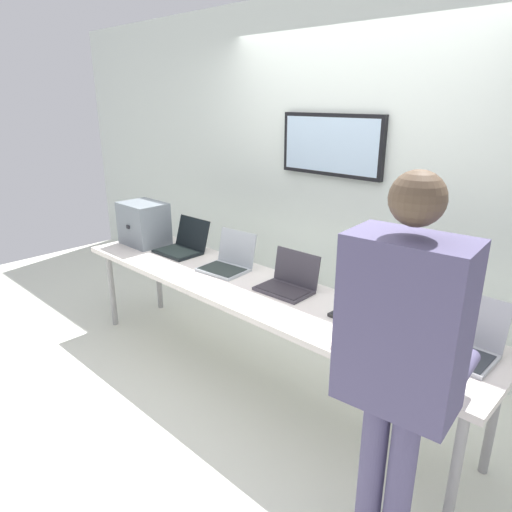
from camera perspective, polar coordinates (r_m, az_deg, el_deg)
ground at (r=3.54m, az=-0.25°, el=-15.25°), size 8.00×8.00×0.04m
back_wall at (r=3.87m, az=11.59°, el=9.96°), size 8.00×0.11×2.78m
workbench at (r=3.20m, az=-0.26°, el=-4.57°), size 3.27×0.70×0.74m
equipment_box at (r=4.18m, az=-13.67°, el=3.93°), size 0.40×0.32×0.37m
laptop_station_0 at (r=3.92m, az=-8.97°, el=1.39°), size 0.38×0.35×0.27m
laptop_station_1 at (r=3.49m, az=-3.42°, el=-0.64°), size 0.37×0.36×0.27m
laptop_station_2 at (r=3.12m, az=4.04°, el=-3.18°), size 0.37×0.29×0.25m
laptop_station_3 at (r=2.82m, az=14.01°, el=-6.19°), size 0.37×0.37×0.25m
laptop_station_4 at (r=2.60m, az=24.36°, el=-9.57°), size 0.33×0.33×0.28m
person at (r=1.86m, az=17.43°, el=-11.25°), size 0.47×0.62×1.75m
coffee_mug at (r=2.49m, az=10.47°, el=-9.88°), size 0.07×0.07×0.09m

